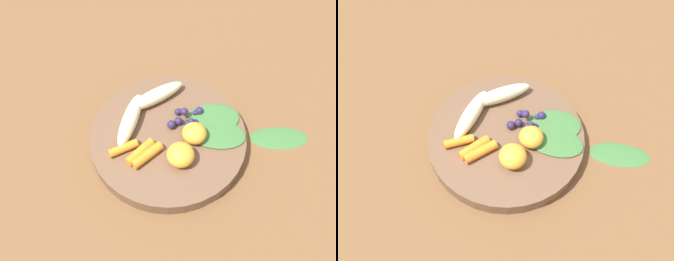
# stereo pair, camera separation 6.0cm
# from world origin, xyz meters

# --- Properties ---
(ground_plane) EXTENTS (2.40, 2.40, 0.00)m
(ground_plane) POSITION_xyz_m (0.00, 0.00, 0.00)
(ground_plane) COLOR brown
(bowl) EXTENTS (0.27, 0.27, 0.03)m
(bowl) POSITION_xyz_m (0.00, 0.00, 0.01)
(bowl) COLOR brown
(bowl) RESTS_ON ground_plane
(banana_peeled_left) EXTENTS (0.04, 0.11, 0.03)m
(banana_peeled_left) POSITION_xyz_m (-0.07, -0.01, 0.04)
(banana_peeled_left) COLOR beige
(banana_peeled_left) RESTS_ON bowl
(banana_peeled_right) EXTENTS (0.08, 0.11, 0.03)m
(banana_peeled_right) POSITION_xyz_m (-0.05, 0.06, 0.04)
(banana_peeled_right) COLOR beige
(banana_peeled_right) RESTS_ON bowl
(orange_segment_near) EXTENTS (0.04, 0.04, 0.03)m
(orange_segment_near) POSITION_xyz_m (0.04, 0.01, 0.04)
(orange_segment_near) COLOR #F4A833
(orange_segment_near) RESTS_ON bowl
(orange_segment_far) EXTENTS (0.04, 0.04, 0.03)m
(orange_segment_far) POSITION_xyz_m (0.04, -0.04, 0.04)
(orange_segment_far) COLOR #F4A833
(orange_segment_far) RESTS_ON bowl
(carrot_front) EXTENTS (0.04, 0.05, 0.01)m
(carrot_front) POSITION_xyz_m (-0.05, -0.06, 0.03)
(carrot_front) COLOR orange
(carrot_front) RESTS_ON bowl
(carrot_mid_left) EXTENTS (0.03, 0.06, 0.02)m
(carrot_mid_left) POSITION_xyz_m (-0.03, -0.05, 0.03)
(carrot_mid_left) COLOR orange
(carrot_mid_left) RESTS_ON bowl
(carrot_mid_right) EXTENTS (0.04, 0.06, 0.02)m
(carrot_mid_right) POSITION_xyz_m (-0.01, -0.06, 0.03)
(carrot_mid_right) COLOR orange
(carrot_mid_right) RESTS_ON bowl
(blueberry_pile) EXTENTS (0.05, 0.07, 0.02)m
(blueberry_pile) POSITION_xyz_m (0.02, 0.03, 0.03)
(blueberry_pile) COLOR #2D234C
(blueberry_pile) RESTS_ON bowl
(kale_leaf_left) EXTENTS (0.12, 0.08, 0.00)m
(kale_leaf_left) POSITION_xyz_m (0.07, 0.03, 0.03)
(kale_leaf_left) COLOR #3D7038
(kale_leaf_left) RESTS_ON bowl
(kale_leaf_right) EXTENTS (0.11, 0.10, 0.00)m
(kale_leaf_right) POSITION_xyz_m (0.06, 0.06, 0.03)
(kale_leaf_right) COLOR #3D7038
(kale_leaf_right) RESTS_ON bowl
(kale_leaf_stray) EXTENTS (0.11, 0.08, 0.01)m
(kale_leaf_stray) POSITION_xyz_m (0.18, 0.08, 0.00)
(kale_leaf_stray) COLOR #3D7038
(kale_leaf_stray) RESTS_ON ground_plane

